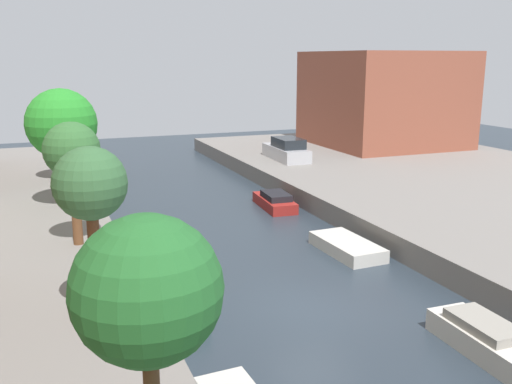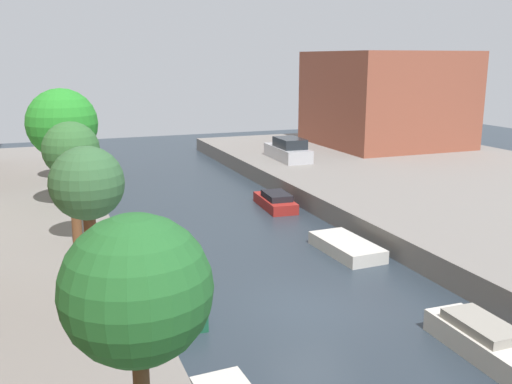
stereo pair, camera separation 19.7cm
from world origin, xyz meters
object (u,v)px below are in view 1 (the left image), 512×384
at_px(moored_boat_right_3, 347,247).
at_px(moored_boat_right_4, 275,201).
at_px(street_tree_1, 147,293).
at_px(street_tree_5, 56,117).
at_px(street_tree_3, 72,152).
at_px(moored_boat_left_3, 174,296).
at_px(low_block_right, 383,99).
at_px(street_tree_4, 61,124).
at_px(moored_boat_right_2, 489,341).
at_px(parked_car, 287,150).
at_px(street_tree_2, 90,187).

distance_m(moored_boat_right_3, moored_boat_right_4, 7.58).
xyz_separation_m(street_tree_1, street_tree_5, (0.00, 26.08, -0.13)).
xyz_separation_m(street_tree_3, moored_boat_left_3, (2.53, -4.32, -4.12)).
bearing_deg(low_block_right, street_tree_4, -155.56).
height_order(moored_boat_right_3, moored_boat_right_4, moored_boat_right_4).
distance_m(street_tree_1, moored_boat_right_4, 22.47).
xyz_separation_m(street_tree_4, moored_boat_right_2, (9.56, -16.55, -4.40)).
distance_m(low_block_right, street_tree_3, 29.98).
height_order(street_tree_5, moored_boat_right_4, street_tree_5).
height_order(street_tree_4, moored_boat_left_3, street_tree_4).
bearing_deg(moored_boat_left_3, street_tree_4, 103.70).
bearing_deg(parked_car, street_tree_4, -152.81).
relative_size(street_tree_1, street_tree_5, 0.97).
bearing_deg(street_tree_2, street_tree_3, 90.00).
height_order(moored_boat_left_3, moored_boat_right_4, moored_boat_right_4).
height_order(moored_boat_right_2, moored_boat_right_4, moored_boat_right_2).
bearing_deg(moored_boat_right_3, street_tree_5, 125.79).
height_order(street_tree_2, street_tree_5, street_tree_5).
relative_size(street_tree_2, moored_boat_right_2, 1.21).
distance_m(street_tree_3, moored_boat_left_3, 6.49).
relative_size(street_tree_2, moored_boat_right_4, 1.28).
height_order(street_tree_3, moored_boat_left_3, street_tree_3).
height_order(moored_boat_right_2, moored_boat_right_3, moored_boat_right_2).
bearing_deg(street_tree_1, street_tree_5, 90.00).
xyz_separation_m(parked_car, moored_boat_right_2, (-5.06, -24.06, -1.23)).
relative_size(street_tree_1, moored_boat_right_2, 1.25).
relative_size(street_tree_4, moored_boat_right_3, 1.53).
xyz_separation_m(moored_boat_left_3, moored_boat_right_3, (7.68, 2.29, -0.04)).
bearing_deg(street_tree_3, moored_boat_right_3, -11.26).
height_order(low_block_right, street_tree_5, low_block_right).
relative_size(street_tree_3, street_tree_4, 0.84).
distance_m(street_tree_1, street_tree_2, 7.50).
bearing_deg(street_tree_1, street_tree_2, 90.00).
relative_size(street_tree_3, moored_boat_left_3, 0.99).
height_order(street_tree_2, moored_boat_right_4, street_tree_2).
bearing_deg(street_tree_4, street_tree_1, -90.00).
relative_size(parked_car, moored_boat_right_3, 1.34).
xyz_separation_m(street_tree_1, parked_car, (14.61, 27.51, -3.05)).
distance_m(street_tree_3, street_tree_4, 6.06).
height_order(street_tree_4, parked_car, street_tree_4).
distance_m(low_block_right, parked_car, 10.99).
distance_m(street_tree_2, street_tree_4, 12.51).
bearing_deg(street_tree_4, street_tree_3, -90.00).
bearing_deg(moored_boat_left_3, moored_boat_right_2, -41.31).
height_order(low_block_right, street_tree_3, low_block_right).
xyz_separation_m(low_block_right, street_tree_2, (-24.55, -23.66, -0.06)).
distance_m(street_tree_3, moored_boat_right_2, 14.76).
xyz_separation_m(street_tree_2, moored_boat_right_3, (10.21, 4.43, -4.27)).
distance_m(street_tree_1, moored_boat_right_2, 11.03).
xyz_separation_m(low_block_right, moored_boat_left_3, (-22.02, -21.53, -4.29)).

